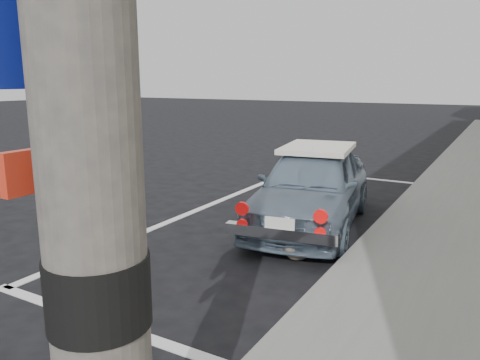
{
  "coord_description": "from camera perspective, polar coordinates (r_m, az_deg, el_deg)",
  "views": [
    {
      "loc": [
        3.21,
        -3.04,
        2.0
      ],
      "look_at": [
        0.29,
        2.03,
        0.75
      ],
      "focal_mm": 35.0,
      "sensor_mm": 36.0,
      "label": 1
    }
  ],
  "objects": [
    {
      "name": "retro_coupe",
      "position": [
        6.56,
        8.75,
        -0.73
      ],
      "size": [
        1.83,
        3.45,
        1.12
      ],
      "rotation": [
        0.0,
        0.0,
        0.16
      ],
      "color": "slate",
      "rests_on": "ground"
    },
    {
      "name": "pline_front",
      "position": [
        10.12,
        13.72,
        0.34
      ],
      "size": [
        3.0,
        0.12,
        0.01
      ],
      "primitive_type": "cube",
      "color": "silver",
      "rests_on": "ground"
    },
    {
      "name": "pline_side",
      "position": [
        7.58,
        -4.21,
        -3.25
      ],
      "size": [
        0.12,
        7.0,
        0.01
      ],
      "primitive_type": "cube",
      "color": "silver",
      "rests_on": "ground"
    },
    {
      "name": "cat",
      "position": [
        5.39,
        7.1,
        -8.31
      ],
      "size": [
        0.32,
        0.54,
        0.3
      ],
      "rotation": [
        0.0,
        0.0,
        -0.22
      ],
      "color": "#645A4C",
      "rests_on": "ground"
    },
    {
      "name": "pline_rear",
      "position": [
        4.22,
        -15.53,
        -16.68
      ],
      "size": [
        3.0,
        0.12,
        0.01
      ],
      "primitive_type": "cube",
      "color": "silver",
      "rests_on": "ground"
    },
    {
      "name": "ground",
      "position": [
        4.85,
        -15.52,
        -12.76
      ],
      "size": [
        80.0,
        80.0,
        0.0
      ],
      "primitive_type": "plane",
      "color": "black",
      "rests_on": "ground"
    }
  ]
}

